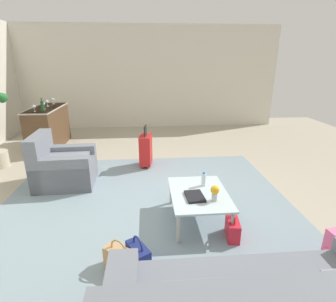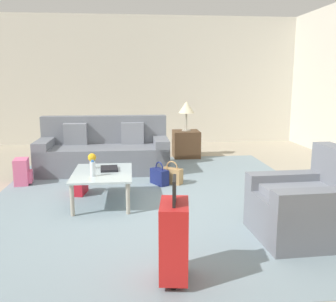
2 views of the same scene
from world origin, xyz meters
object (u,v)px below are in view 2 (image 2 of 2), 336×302
(coffee_table, at_px, (103,176))
(flower_vase, at_px, (92,159))
(backpack_pink, at_px, (22,172))
(armchair, at_px, (311,209))
(table_lamp, at_px, (186,108))
(handbag_red, at_px, (80,185))
(handbag_navy, at_px, (159,176))
(coffee_table_book, at_px, (109,169))
(couch, at_px, (104,153))
(side_table, at_px, (186,144))
(suitcase_red, at_px, (174,238))
(water_bottle, at_px, (93,169))
(handbag_tan, at_px, (172,175))

(coffee_table, xyz_separation_m, flower_vase, (-0.22, -0.15, 0.17))
(backpack_pink, bearing_deg, armchair, 56.43)
(table_lamp, xyz_separation_m, handbag_red, (2.39, -1.85, -0.88))
(armchair, relative_size, handbag_navy, 2.78)
(coffee_table_book, bearing_deg, couch, -178.16)
(table_lamp, xyz_separation_m, backpack_pink, (1.80, -2.79, -0.82))
(side_table, bearing_deg, flower_vase, -32.60)
(coffee_table_book, bearing_deg, handbag_red, -128.66)
(suitcase_red, height_order, handbag_red, suitcase_red)
(armchair, bearing_deg, suitcase_red, -64.49)
(couch, height_order, handbag_red, couch)
(backpack_pink, bearing_deg, suitcase_red, 33.54)
(coffee_table, xyz_separation_m, backpack_pink, (-1.00, -1.29, -0.17))
(flower_vase, height_order, handbag_navy, flower_vase)
(couch, xyz_separation_m, backpack_pink, (0.80, -1.19, -0.12))
(coffee_table_book, distance_m, table_lamp, 3.09)
(water_bottle, height_order, coffee_table_book, water_bottle)
(flower_vase, distance_m, handbag_tan, 1.35)
(coffee_table, height_order, backpack_pink, coffee_table)
(couch, bearing_deg, flower_vase, -1.81)
(coffee_table, relative_size, backpack_pink, 2.54)
(table_lamp, bearing_deg, water_bottle, -28.07)
(coffee_table, xyz_separation_m, handbag_tan, (-0.82, 0.99, -0.23))
(armchair, relative_size, backpack_pink, 2.49)
(couch, xyz_separation_m, handbag_navy, (1.02, 0.89, -0.18))
(couch, relative_size, backpack_pink, 5.54)
(water_bottle, bearing_deg, flower_vase, -173.21)
(backpack_pink, bearing_deg, handbag_navy, 84.09)
(handbag_red, bearing_deg, armchair, 55.86)
(couch, distance_m, suitcase_red, 3.89)
(armchair, bearing_deg, coffee_table_book, -124.09)
(couch, xyz_separation_m, side_table, (-1.00, 1.60, -0.04))
(handbag_tan, bearing_deg, flower_vase, -62.30)
(armchair, xyz_separation_m, coffee_table, (-1.30, -2.17, 0.06))
(handbag_red, bearing_deg, couch, 169.94)
(water_bottle, relative_size, handbag_navy, 0.57)
(coffee_table, xyz_separation_m, water_bottle, (0.20, -0.10, 0.14))
(water_bottle, relative_size, table_lamp, 0.34)
(table_lamp, xyz_separation_m, handbag_tan, (1.98, -0.51, -0.88))
(water_bottle, bearing_deg, couch, -180.00)
(side_table, height_order, handbag_red, side_table)
(couch, bearing_deg, side_table, 121.96)
(armchair, relative_size, water_bottle, 4.88)
(suitcase_red, bearing_deg, backpack_pink, -146.46)
(water_bottle, bearing_deg, handbag_navy, 137.81)
(handbag_red, bearing_deg, backpack_pink, -122.00)
(armchair, distance_m, table_lamp, 4.21)
(handbag_tan, xyz_separation_m, backpack_pink, (-0.18, -2.28, 0.06))
(backpack_pink, bearing_deg, handbag_tan, 85.43)
(side_table, bearing_deg, handbag_tan, -14.42)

